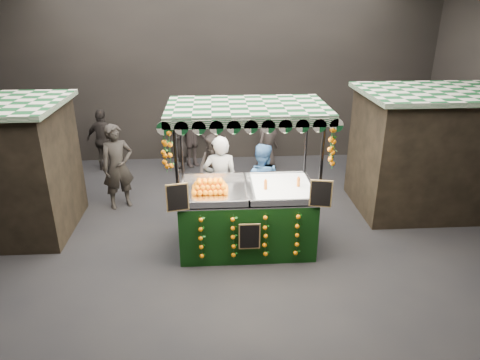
{
  "coord_description": "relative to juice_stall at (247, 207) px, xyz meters",
  "views": [
    {
      "loc": [
        -0.15,
        -7.02,
        4.34
      ],
      "look_at": [
        0.33,
        0.43,
        1.19
      ],
      "focal_mm": 32.6,
      "sensor_mm": 36.0,
      "label": 1
    }
  ],
  "objects": [
    {
      "name": "vendor_blue",
      "position": [
        0.35,
        1.01,
        0.01
      ],
      "size": [
        0.94,
        0.81,
        1.7
      ],
      "rotation": [
        0.0,
        0.0,
        2.92
      ],
      "color": "navy",
      "rests_on": "ground"
    },
    {
      "name": "ground",
      "position": [
        -0.43,
        -0.03,
        -0.84
      ],
      "size": [
        12.0,
        12.0,
        0.0
      ],
      "primitive_type": "plane",
      "color": "black",
      "rests_on": "ground"
    },
    {
      "name": "shopper_3",
      "position": [
        -1.15,
        4.31,
        -0.02
      ],
      "size": [
        1.21,
        1.08,
        1.63
      ],
      "rotation": [
        0.0,
        0.0,
        0.57
      ],
      "color": "black",
      "rests_on": "ground"
    },
    {
      "name": "shopper_6",
      "position": [
        -1.46,
        3.98,
        -0.05
      ],
      "size": [
        0.47,
        0.63,
        1.58
      ],
      "rotation": [
        0.0,
        0.0,
        -1.4
      ],
      "color": "black",
      "rests_on": "ground"
    },
    {
      "name": "vendor_grey",
      "position": [
        -0.46,
        0.93,
        0.11
      ],
      "size": [
        0.71,
        0.49,
        1.9
      ],
      "rotation": [
        0.0,
        0.0,
        3.09
      ],
      "color": "gray",
      "rests_on": "ground"
    },
    {
      "name": "shopper_4",
      "position": [
        -4.93,
        2.45,
        0.11
      ],
      "size": [
        0.94,
        0.63,
        1.9
      ],
      "rotation": [
        0.0,
        0.0,
        3.11
      ],
      "color": "black",
      "rests_on": "ground"
    },
    {
      "name": "shopper_5",
      "position": [
        4.07,
        3.95,
        0.03
      ],
      "size": [
        1.02,
        1.67,
        1.72
      ],
      "rotation": [
        0.0,
        0.0,
        1.91
      ],
      "color": "#282420",
      "rests_on": "ground"
    },
    {
      "name": "shopper_7",
      "position": [
        0.85,
        3.99,
        -0.03
      ],
      "size": [
        0.88,
        0.93,
        1.6
      ],
      "rotation": [
        0.0,
        0.0,
        0.92
      ],
      "color": "#2D2624",
      "rests_on": "ground"
    },
    {
      "name": "shopper_0",
      "position": [
        -2.67,
        1.9,
        0.11
      ],
      "size": [
        0.82,
        0.72,
        1.89
      ],
      "rotation": [
        0.0,
        0.0,
        0.48
      ],
      "color": "#292521",
      "rests_on": "ground"
    },
    {
      "name": "neighbour_stall_right",
      "position": [
        3.97,
        1.47,
        0.47
      ],
      "size": [
        3.0,
        2.2,
        2.6
      ],
      "color": "black",
      "rests_on": "ground"
    },
    {
      "name": "market_hall",
      "position": [
        -0.43,
        -0.03,
        2.55
      ],
      "size": [
        12.1,
        10.1,
        5.05
      ],
      "color": "black",
      "rests_on": "ground"
    },
    {
      "name": "juice_stall",
      "position": [
        0.0,
        0.0,
        0.0
      ],
      "size": [
        2.78,
        1.63,
        2.69
      ],
      "color": "black",
      "rests_on": "ground"
    },
    {
      "name": "shopper_1",
      "position": [
        -0.59,
        1.77,
        -0.01
      ],
      "size": [
        1.01,
        1.01,
        1.65
      ],
      "rotation": [
        0.0,
        0.0,
        -0.78
      ],
      "color": "#2C2624",
      "rests_on": "ground"
    },
    {
      "name": "shopper_2",
      "position": [
        -3.49,
        4.2,
        -0.0
      ],
      "size": [
        1.05,
        0.69,
        1.66
      ],
      "rotation": [
        0.0,
        0.0,
        2.82
      ],
      "color": "black",
      "rests_on": "ground"
    }
  ]
}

